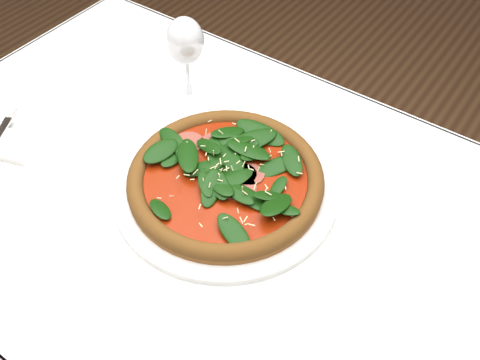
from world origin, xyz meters
The scene contains 5 objects.
dining_table centered at (0.00, 0.00, 0.65)m, with size 1.21×0.81×0.75m.
plate centered at (0.04, 0.03, 0.76)m, with size 0.39×0.39×0.02m.
pizza centered at (0.04, 0.03, 0.78)m, with size 0.38×0.38×0.04m.
wine_glass centered at (-0.18, 0.20, 0.88)m, with size 0.07×0.07×0.18m.
fork centered at (-0.39, -0.11, 0.76)m, with size 0.09×0.15×0.00m.
Camera 1 is at (0.42, -0.46, 1.46)m, focal length 40.00 mm.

